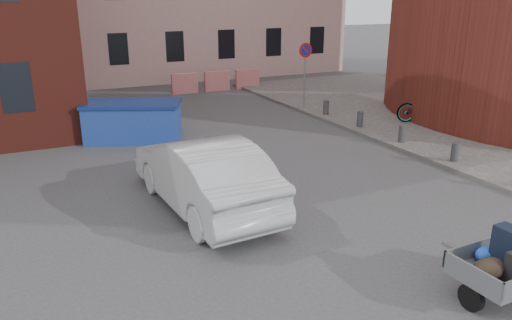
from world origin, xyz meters
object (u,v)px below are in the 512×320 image
dumpster (133,121)px  bicycle (424,107)px  trailer (506,264)px  silver_car (203,173)px

dumpster → bicycle: bearing=9.4°
trailer → silver_car: 6.29m
dumpster → bicycle: dumpster is taller
trailer → dumpster: size_ratio=0.52×
silver_car → bicycle: 10.73m
dumpster → silver_car: silver_car is taller
trailer → silver_car: silver_car is taller
dumpster → silver_car: 6.28m
dumpster → silver_car: size_ratio=0.70×
trailer → bicycle: bearing=51.1°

